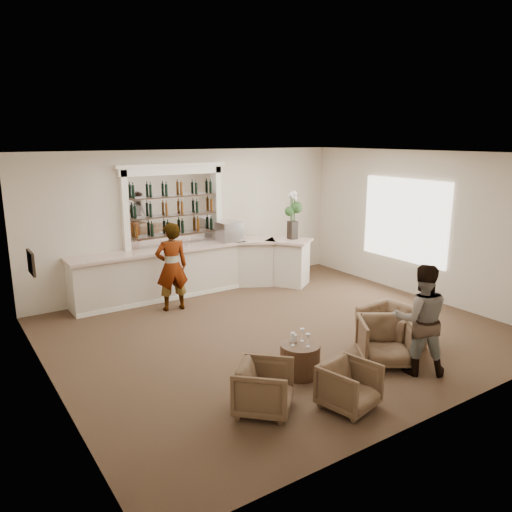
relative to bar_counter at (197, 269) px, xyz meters
The scene contains 19 objects.
ground 3.05m from the bar_counter, 86.88° to the right, with size 8.00×8.00×0.00m, color brown.
room_shell 2.91m from the bar_counter, 81.89° to the right, with size 8.04×7.02×3.32m.
bar_counter is the anchor object (origin of this frame).
back_bar_alcove 1.55m from the bar_counter, 129.15° to the left, with size 2.64×0.25×3.00m.
cocktail_table 4.63m from the bar_counter, 97.20° to the right, with size 0.62×0.62×0.50m, color #513323.
sommelier 1.27m from the bar_counter, 142.19° to the right, with size 0.68×0.45×1.88m, color gray.
guest 5.62m from the bar_counter, 79.58° to the right, with size 0.84×0.66×1.74m, color gray.
armchair_left 5.41m from the bar_counter, 107.64° to the right, with size 0.73×0.75×0.68m, color brown.
armchair_center 5.75m from the bar_counter, 96.28° to the right, with size 0.68×0.70×0.64m, color brown.
armchair_right 5.09m from the bar_counter, 80.77° to the right, with size 0.80×0.83×0.75m, color brown.
armchair_far 4.85m from the bar_counter, 72.03° to the right, with size 1.03×0.90×0.67m, color brown.
espresso_machine 1.19m from the bar_counter, ahead, with size 0.54×0.45×0.47m, color #B6B6BB.
flower_vase 2.69m from the bar_counter, 14.50° to the right, with size 0.31×0.31×1.17m.
wine_glass_bar_left 0.80m from the bar_counter, behind, with size 0.07×0.07×0.21m, color white, non-canonical shape.
wine_glass_bar_right 0.69m from the bar_counter, 162.33° to the left, with size 0.07×0.07×0.21m, color white, non-canonical shape.
wine_glass_tbl_a 4.61m from the bar_counter, 98.72° to the right, with size 0.07×0.07×0.21m, color white, non-canonical shape.
wine_glass_tbl_b 4.53m from the bar_counter, 96.07° to the right, with size 0.07×0.07×0.21m, color white, non-canonical shape.
wine_glass_tbl_c 4.75m from the bar_counter, 96.52° to the right, with size 0.07×0.07×0.21m, color white, non-canonical shape.
napkin_holder 4.49m from the bar_counter, 97.67° to the right, with size 0.08×0.08×0.12m, color silver.
Camera 1 is at (-5.22, -7.12, 3.59)m, focal length 35.00 mm.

